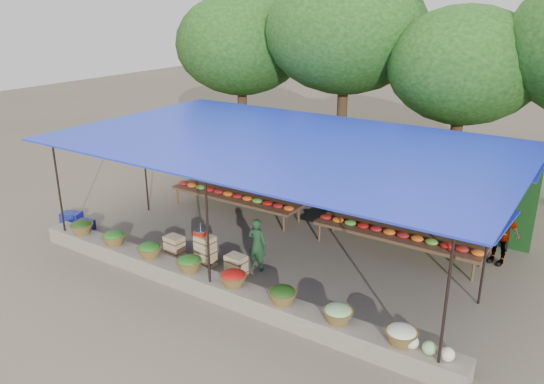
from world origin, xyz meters
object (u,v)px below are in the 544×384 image
Objects in this scene: crate_counter at (205,254)px; vendor_seated at (257,244)px; weighing_scale at (201,232)px; blue_crate_back at (72,218)px; blue_crate_front at (85,225)px.

crate_counter is 1.86× the size of vendor_seated.
vendor_seated is at bearing 23.34° from weighing_scale.
blue_crate_back is at bearing 2.41° from vendor_seated.
crate_counter is 4.12m from blue_crate_front.
blue_crate_front is at bearing -177.37° from crate_counter.
weighing_scale reaches higher than crate_counter.
blue_crate_front is 0.71m from blue_crate_back.
weighing_scale is at bearing -180.00° from crate_counter.
vendor_seated reaches higher than blue_crate_front.
blue_crate_front is at bearing -28.99° from blue_crate_back.
vendor_seated is at bearing -15.63° from blue_crate_back.
vendor_seated is 2.38× the size of blue_crate_back.
blue_crate_front is at bearing 4.19° from vendor_seated.
weighing_scale is at bearing 19.73° from vendor_seated.
vendor_seated reaches higher than blue_crate_back.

